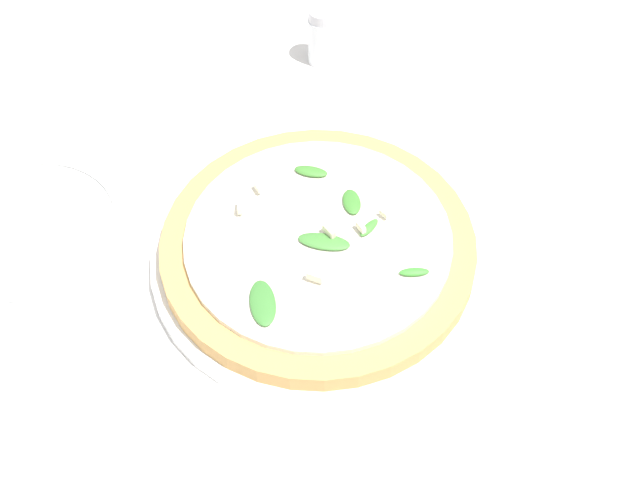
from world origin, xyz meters
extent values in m
plane|color=silver|center=(0.00, 0.00, 0.00)|extent=(6.00, 6.00, 0.00)
cylinder|color=white|center=(0.03, 0.00, 0.01)|extent=(0.30, 0.30, 0.01)
cylinder|color=tan|center=(0.03, 0.00, 0.02)|extent=(0.28, 0.28, 0.02)
cylinder|color=silver|center=(0.03, 0.00, 0.03)|extent=(0.24, 0.24, 0.01)
ellipsoid|color=#428834|center=(0.01, -0.04, 0.04)|extent=(0.01, 0.03, 0.01)
ellipsoid|color=#3E8D33|center=(-0.05, -0.04, 0.04)|extent=(0.02, 0.03, 0.01)
ellipsoid|color=#3C7B33|center=(0.00, 0.08, 0.04)|extent=(0.05, 0.04, 0.01)
ellipsoid|color=#428136|center=(0.02, 0.00, 0.04)|extent=(0.05, 0.04, 0.01)
ellipsoid|color=#418031|center=(0.10, -0.04, 0.04)|extent=(0.03, 0.03, 0.01)
ellipsoid|color=#3D7E2F|center=(0.05, -0.05, 0.04)|extent=(0.03, 0.03, 0.01)
cube|color=beige|center=(0.01, -0.03, 0.04)|extent=(0.01, 0.00, 0.01)
cube|color=beige|center=(0.11, 0.01, 0.04)|extent=(0.01, 0.01, 0.01)
cube|color=beige|center=(0.01, -0.06, 0.04)|extent=(0.01, 0.00, 0.01)
cube|color=beige|center=(-0.01, 0.03, 0.04)|extent=(0.01, 0.01, 0.01)
cube|color=beige|center=(0.10, 0.04, 0.04)|extent=(0.01, 0.01, 0.01)
cube|color=beige|center=(0.03, -0.01, 0.04)|extent=(0.01, 0.00, 0.01)
cylinder|color=white|center=(0.21, 0.20, 0.01)|extent=(0.18, 0.18, 0.01)
torus|color=white|center=(0.21, 0.20, 0.01)|extent=(0.17, 0.17, 0.01)
cylinder|color=silver|center=(0.26, -0.17, 0.03)|extent=(0.03, 0.03, 0.06)
cylinder|color=#B7B7BF|center=(0.26, -0.17, 0.06)|extent=(0.03, 0.03, 0.01)
camera|label=1|loc=(-0.37, 0.29, 0.64)|focal=50.00mm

